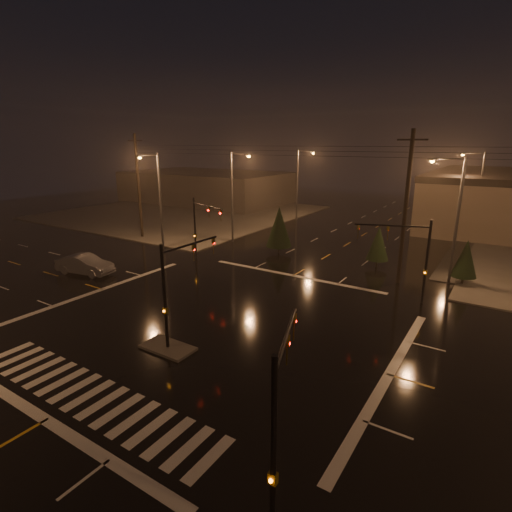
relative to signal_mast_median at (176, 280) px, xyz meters
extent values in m
plane|color=black|center=(0.00, 3.07, -3.75)|extent=(140.00, 140.00, 0.00)
cube|color=#47453F|center=(-30.00, 33.07, -3.69)|extent=(36.00, 36.00, 0.12)
cube|color=#47453F|center=(0.00, -0.93, -3.68)|extent=(3.00, 1.60, 0.15)
cube|color=beige|center=(0.00, -5.93, -3.75)|extent=(15.00, 2.60, 0.01)
cube|color=beige|center=(0.00, -7.93, -3.75)|extent=(16.00, 0.50, 0.01)
cube|color=beige|center=(0.00, 14.07, -3.75)|extent=(16.00, 0.50, 0.01)
cube|color=#403A39|center=(-35.00, 45.07, -0.95)|extent=(30.00, 18.00, 5.60)
cylinder|color=black|center=(0.00, -0.93, -0.75)|extent=(0.18, 0.18, 6.00)
cylinder|color=black|center=(0.00, 1.32, 1.75)|extent=(0.12, 4.50, 0.12)
imported|color=#594707|center=(0.00, 3.35, 1.70)|extent=(0.16, 0.20, 1.00)
cube|color=#594707|center=(0.00, -0.93, -1.45)|extent=(0.25, 0.18, 0.35)
cylinder|color=black|center=(10.50, 13.57, -0.75)|extent=(0.18, 0.18, 6.00)
cylinder|color=black|center=(8.15, 12.72, 1.75)|extent=(4.74, 1.82, 0.12)
imported|color=#594707|center=(6.04, 11.95, 1.70)|extent=(0.24, 0.22, 1.00)
cube|color=#594707|center=(10.50, 13.57, -1.45)|extent=(0.25, 0.18, 0.35)
cylinder|color=black|center=(-10.50, 13.57, -0.75)|extent=(0.18, 0.18, 6.00)
cylinder|color=black|center=(-8.15, 12.72, 1.75)|extent=(4.74, 1.82, 0.12)
imported|color=#594707|center=(-6.04, 11.95, 1.70)|extent=(0.24, 0.22, 1.00)
cube|color=#594707|center=(-10.50, 13.57, -1.45)|extent=(0.25, 0.18, 0.35)
cylinder|color=black|center=(10.50, -7.43, -0.75)|extent=(0.18, 0.18, 6.00)
cylinder|color=black|center=(9.82, -5.55, 1.75)|extent=(1.48, 3.80, 0.12)
imported|color=#594707|center=(9.20, -3.86, 1.70)|extent=(0.22, 0.24, 1.00)
cube|color=#594707|center=(10.50, -7.43, -1.45)|extent=(0.25, 0.18, 0.35)
cylinder|color=#38383A|center=(-11.50, 21.07, 1.25)|extent=(0.24, 0.24, 10.00)
cylinder|color=#38383A|center=(-10.30, 21.07, 6.05)|extent=(2.40, 0.14, 0.14)
cube|color=#38383A|center=(-9.20, 21.07, 6.00)|extent=(0.70, 0.30, 0.18)
sphere|color=orange|center=(-9.20, 21.07, 5.87)|extent=(0.32, 0.32, 0.32)
cylinder|color=#38383A|center=(-11.50, 37.07, 1.25)|extent=(0.24, 0.24, 10.00)
cylinder|color=#38383A|center=(-10.30, 37.07, 6.05)|extent=(2.40, 0.14, 0.14)
cube|color=#38383A|center=(-9.20, 37.07, 6.00)|extent=(0.70, 0.30, 0.18)
sphere|color=orange|center=(-9.20, 37.07, 5.87)|extent=(0.32, 0.32, 0.32)
cylinder|color=#38383A|center=(11.50, 19.07, 1.25)|extent=(0.24, 0.24, 10.00)
cylinder|color=#38383A|center=(10.30, 19.07, 6.05)|extent=(2.40, 0.14, 0.14)
cube|color=#38383A|center=(9.20, 19.07, 6.00)|extent=(0.70, 0.30, 0.18)
sphere|color=orange|center=(9.20, 19.07, 5.87)|extent=(0.32, 0.32, 0.32)
cylinder|color=#38383A|center=(11.50, 39.07, 1.25)|extent=(0.24, 0.24, 10.00)
cylinder|color=#38383A|center=(10.30, 39.07, 6.05)|extent=(2.40, 0.14, 0.14)
cube|color=#38383A|center=(9.20, 39.07, 6.00)|extent=(0.70, 0.30, 0.18)
sphere|color=orange|center=(9.20, 39.07, 5.87)|extent=(0.32, 0.32, 0.32)
cylinder|color=#38383A|center=(-16.00, 14.57, 1.25)|extent=(0.24, 0.24, 10.00)
cylinder|color=#38383A|center=(-16.00, 13.37, 6.05)|extent=(0.14, 2.40, 0.14)
cube|color=#38383A|center=(-16.00, 12.27, 6.00)|extent=(0.30, 0.70, 0.18)
sphere|color=orange|center=(-16.00, 12.27, 5.87)|extent=(0.32, 0.32, 0.32)
cylinder|color=black|center=(-22.00, 17.07, 2.25)|extent=(0.32, 0.32, 12.00)
cube|color=black|center=(-22.00, 17.07, 7.45)|extent=(2.20, 0.12, 0.12)
cylinder|color=black|center=(8.00, 17.07, 2.25)|extent=(0.32, 0.32, 12.00)
cube|color=black|center=(8.00, 17.07, 7.45)|extent=(2.20, 0.12, 0.12)
cylinder|color=black|center=(12.45, 19.34, -3.40)|extent=(0.18, 0.18, 0.70)
cone|color=black|center=(12.45, 19.34, -1.55)|extent=(1.92, 1.92, 3.00)
cylinder|color=black|center=(-4.71, 19.82, -3.40)|extent=(0.18, 0.18, 0.70)
cone|color=black|center=(-4.71, 19.82, -1.01)|extent=(2.62, 2.62, 4.09)
cylinder|color=black|center=(5.25, 20.42, -3.40)|extent=(0.18, 0.18, 0.70)
cone|color=black|center=(5.25, 20.42, -1.51)|extent=(1.98, 1.98, 3.09)
imported|color=slate|center=(-15.44, 4.75, -2.91)|extent=(5.39, 2.79, 1.69)
camera|label=1|loc=(14.80, -14.99, 7.24)|focal=28.00mm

